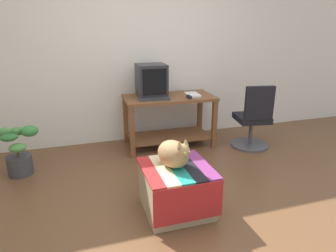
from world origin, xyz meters
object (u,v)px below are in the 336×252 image
(keyboard, at_px, (154,99))
(cat, at_px, (174,154))
(ottoman_with_blanket, at_px, (176,189))
(stapler, at_px, (189,97))
(book, at_px, (192,95))
(desk, at_px, (169,112))
(office_chair, at_px, (253,121))
(tv_monitor, at_px, (151,81))
(potted_plant, at_px, (19,154))

(keyboard, bearing_deg, cat, -92.33)
(keyboard, height_order, ottoman_with_blanket, keyboard)
(ottoman_with_blanket, relative_size, stapler, 5.73)
(keyboard, bearing_deg, book, 13.45)
(desk, xyz_separation_m, book, (0.32, -0.05, 0.24))
(office_chair, bearing_deg, tv_monitor, -11.33)
(keyboard, relative_size, stapler, 3.64)
(potted_plant, bearing_deg, book, 7.20)
(keyboard, height_order, cat, keyboard)
(desk, xyz_separation_m, stapler, (0.21, -0.20, 0.25))
(book, bearing_deg, desk, 174.27)
(tv_monitor, bearing_deg, ottoman_with_blanket, -95.42)
(stapler, bearing_deg, keyboard, 171.11)
(keyboard, xyz_separation_m, office_chair, (1.31, -0.30, -0.33))
(desk, height_order, stapler, stapler)
(ottoman_with_blanket, bearing_deg, cat, 127.95)
(book, bearing_deg, ottoman_with_blanket, -112.54)
(potted_plant, xyz_separation_m, stapler, (2.09, 0.13, 0.48))
(tv_monitor, distance_m, cat, 1.63)
(stapler, bearing_deg, office_chair, -16.49)
(keyboard, bearing_deg, ottoman_with_blanket, -91.58)
(keyboard, relative_size, ottoman_with_blanket, 0.63)
(desk, distance_m, potted_plant, 1.92)
(cat, distance_m, stapler, 1.48)
(tv_monitor, distance_m, book, 0.59)
(desk, xyz_separation_m, potted_plant, (-1.88, -0.33, -0.23))
(office_chair, bearing_deg, cat, 45.52)
(tv_monitor, distance_m, stapler, 0.55)
(keyboard, bearing_deg, office_chair, -7.49)
(potted_plant, relative_size, stapler, 5.07)
(desk, height_order, tv_monitor, tv_monitor)
(book, xyz_separation_m, cat, (-0.75, -1.46, -0.16))
(book, xyz_separation_m, office_chair, (0.75, -0.38, -0.34))
(ottoman_with_blanket, bearing_deg, desk, 74.73)
(desk, relative_size, cat, 2.91)
(book, bearing_deg, stapler, -122.11)
(book, relative_size, stapler, 2.35)
(ottoman_with_blanket, relative_size, cat, 1.50)
(office_chair, distance_m, stapler, 0.95)
(desk, bearing_deg, office_chair, -20.76)
(tv_monitor, xyz_separation_m, potted_plant, (-1.65, -0.40, -0.67))
(tv_monitor, height_order, ottoman_with_blanket, tv_monitor)
(desk, bearing_deg, book, -8.21)
(potted_plant, bearing_deg, stapler, 3.69)
(tv_monitor, height_order, keyboard, tv_monitor)
(keyboard, xyz_separation_m, book, (0.56, 0.08, 0.00))
(tv_monitor, distance_m, office_chair, 1.48)
(tv_monitor, height_order, stapler, tv_monitor)
(potted_plant, height_order, stapler, stapler)
(cat, distance_m, office_chair, 1.85)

